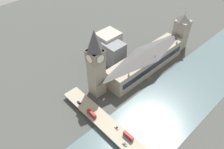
{
  "coord_description": "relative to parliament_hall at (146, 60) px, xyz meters",
  "views": [
    {
      "loc": [
        -99.87,
        154.04,
        167.84
      ],
      "look_at": [
        18.86,
        41.78,
        19.57
      ],
      "focal_mm": 35.0,
      "sensor_mm": 36.0,
      "label": 1
    }
  ],
  "objects": [
    {
      "name": "road_bridge",
      "position": [
        -52.51,
        87.09,
        -9.79
      ],
      "size": [
        159.47,
        15.65,
        5.47
      ],
      "color": "gray",
      "rests_on": "ground_plane"
    },
    {
      "name": "double_decker_bus_lead",
      "position": [
        -51.25,
        83.6,
        -6.11
      ],
      "size": [
        10.17,
        2.55,
        4.86
      ],
      "color": "red",
      "rests_on": "road_bridge"
    },
    {
      "name": "parliament_hall",
      "position": [
        0.0,
        0.0,
        0.0
      ],
      "size": [
        23.75,
        108.33,
        28.73
      ],
      "color": "gray",
      "rests_on": "ground_plane"
    },
    {
      "name": "car_southbound_mid",
      "position": [
        7.57,
        90.66,
        -8.09
      ],
      "size": [
        4.62,
        1.82,
        1.39
      ],
      "color": "black",
      "rests_on": "road_bridge"
    },
    {
      "name": "double_decker_bus_mid",
      "position": [
        -12.52,
        91.1,
        -6.1
      ],
      "size": [
        10.6,
        2.66,
        4.87
      ],
      "color": "red",
      "rests_on": "road_bridge"
    },
    {
      "name": "ground_plane",
      "position": [
        -14.65,
        8.0,
        -14.26
      ],
      "size": [
        600.0,
        600.0,
        0.0
      ],
      "primitive_type": "plane",
      "color": "#424442"
    },
    {
      "name": "city_block_center",
      "position": [
        36.96,
        19.16,
        -0.24
      ],
      "size": [
        28.64,
        21.02,
        28.05
      ],
      "color": "slate",
      "rests_on": "ground_plane"
    },
    {
      "name": "victoria_tower",
      "position": [
        0.05,
        -66.05,
        8.56
      ],
      "size": [
        15.78,
        15.78,
        49.65
      ],
      "color": "gray",
      "rests_on": "ground_plane"
    },
    {
      "name": "car_northbound_lead",
      "position": [
        -53.74,
        90.23,
        -8.1
      ],
      "size": [
        4.45,
        1.9,
        1.37
      ],
      "color": "#2D5638",
      "rests_on": "road_bridge"
    },
    {
      "name": "city_block_west",
      "position": [
        50.29,
        12.3,
        1.49
      ],
      "size": [
        22.84,
        25.94,
        31.51
      ],
      "color": "#A39E93",
      "rests_on": "ground_plane"
    },
    {
      "name": "car_northbound_mid",
      "position": [
        -38.0,
        83.96,
        -8.04
      ],
      "size": [
        4.26,
        1.75,
        1.53
      ],
      "color": "silver",
      "rests_on": "road_bridge"
    },
    {
      "name": "river_water",
      "position": [
        -52.51,
        8.0,
        -14.11
      ],
      "size": [
        63.73,
        360.0,
        0.3
      ],
      "primitive_type": "cube",
      "color": "#4C6066",
      "rests_on": "ground_plane"
    },
    {
      "name": "clock_tower",
      "position": [
        10.44,
        64.72,
        24.97
      ],
      "size": [
        14.34,
        14.34,
        74.38
      ],
      "color": "gray",
      "rests_on": "ground_plane"
    }
  ]
}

